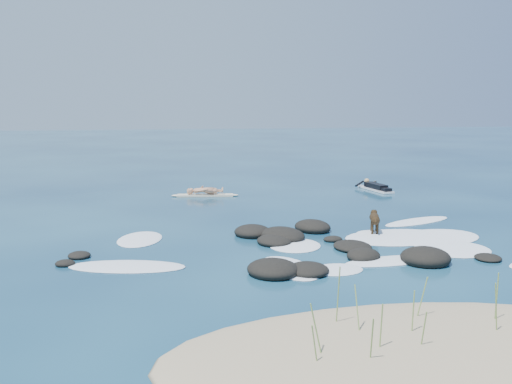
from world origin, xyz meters
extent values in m
plane|color=#0A2642|center=(0.00, 0.00, 0.00)|extent=(160.00, 160.00, 0.00)
ellipsoid|color=#9E8966|center=(0.00, -8.20, 0.00)|extent=(9.00, 4.40, 0.60)
cylinder|color=#789A4A|center=(-1.14, -7.29, 0.72)|extent=(0.03, 0.17, 1.19)
cylinder|color=#789A4A|center=(-0.92, -7.69, 0.59)|extent=(0.07, 0.25, 0.92)
cylinder|color=#789A4A|center=(0.47, -7.30, 0.57)|extent=(0.21, 0.05, 0.89)
cylinder|color=#789A4A|center=(-1.14, -8.86, 0.55)|extent=(0.09, 0.24, 0.85)
cylinder|color=#789A4A|center=(-0.04, -7.99, 0.57)|extent=(0.03, 0.06, 0.90)
cylinder|color=#789A4A|center=(1.37, -8.23, 0.65)|extent=(0.20, 0.15, 1.04)
cylinder|color=#789A4A|center=(1.73, -7.69, 0.63)|extent=(0.05, 0.07, 1.02)
cylinder|color=#789A4A|center=(-2.00, -8.73, 0.49)|extent=(0.16, 0.11, 0.74)
cylinder|color=#789A4A|center=(-0.14, -8.56, 0.50)|extent=(0.05, 0.16, 0.76)
cylinder|color=#789A4A|center=(-1.89, -8.45, 0.60)|extent=(0.23, 0.09, 0.95)
cylinder|color=#789A4A|center=(-0.84, -8.50, 0.57)|extent=(0.03, 0.09, 0.91)
ellipsoid|color=black|center=(-6.31, -0.86, 0.05)|extent=(0.71, 0.75, 0.21)
ellipsoid|color=black|center=(-6.57, -1.62, 0.05)|extent=(0.55, 0.49, 0.20)
ellipsoid|color=black|center=(-0.74, -0.36, 0.09)|extent=(1.24, 1.36, 0.34)
ellipsoid|color=black|center=(-0.36, 0.15, 0.12)|extent=(1.74, 1.93, 0.48)
ellipsoid|color=black|center=(2.72, -3.13, 0.14)|extent=(1.78, 1.80, 0.55)
ellipsoid|color=black|center=(2.99, -2.11, 0.05)|extent=(0.75, 0.74, 0.19)
ellipsoid|color=black|center=(4.52, -3.16, 0.05)|extent=(0.97, 1.02, 0.19)
ellipsoid|color=black|center=(-0.59, -3.46, 0.08)|extent=(1.29, 1.34, 0.34)
ellipsoid|color=black|center=(0.90, 1.16, 0.12)|extent=(1.48, 1.61, 0.48)
ellipsoid|color=black|center=(-1.18, 0.85, 0.11)|extent=(1.29, 1.35, 0.45)
ellipsoid|color=black|center=(1.09, -0.38, 0.05)|extent=(0.59, 0.48, 0.21)
ellipsoid|color=black|center=(1.34, -1.39, 0.07)|extent=(1.12, 1.35, 0.28)
ellipsoid|color=black|center=(1.24, -2.50, 0.10)|extent=(1.22, 1.18, 0.39)
ellipsoid|color=black|center=(-1.45, -3.37, 0.12)|extent=(1.55, 1.62, 0.48)
ellipsoid|color=white|center=(4.22, -1.03, 0.01)|extent=(1.82, 1.51, 0.12)
ellipsoid|color=white|center=(4.17, -1.96, 0.01)|extent=(2.54, 2.50, 0.12)
ellipsoid|color=white|center=(-4.70, 0.93, 0.01)|extent=(1.76, 2.39, 0.12)
ellipsoid|color=white|center=(0.20, -3.35, 0.01)|extent=(1.53, 1.26, 0.12)
ellipsoid|color=white|center=(-5.00, -2.06, 0.01)|extent=(3.24, 1.86, 0.12)
ellipsoid|color=white|center=(5.00, -0.24, 0.01)|extent=(1.88, 1.63, 0.12)
ellipsoid|color=white|center=(4.97, 1.83, 0.01)|extent=(3.20, 2.00, 0.12)
ellipsoid|color=white|center=(4.51, -0.52, 0.01)|extent=(3.34, 2.84, 0.12)
ellipsoid|color=white|center=(1.91, -2.85, 0.01)|extent=(2.84, 1.20, 0.12)
ellipsoid|color=white|center=(-0.93, -2.97, 0.01)|extent=(1.67, 2.57, 0.12)
ellipsoid|color=white|center=(-0.20, -0.71, 0.01)|extent=(1.98, 2.17, 0.12)
ellipsoid|color=white|center=(3.25, -0.32, 0.01)|extent=(3.66, 2.52, 0.12)
ellipsoid|color=white|center=(2.68, 0.33, 0.01)|extent=(1.10, 0.90, 0.12)
cube|color=beige|center=(-1.87, 8.91, 0.05)|extent=(2.58, 0.86, 0.08)
ellipsoid|color=beige|center=(-0.62, 8.74, 0.05)|extent=(0.54, 0.35, 0.09)
ellipsoid|color=beige|center=(-3.12, 9.08, 0.05)|extent=(0.54, 0.35, 0.09)
imported|color=tan|center=(-1.87, 8.91, 0.91)|extent=(0.47, 0.65, 1.64)
cube|color=white|center=(6.43, 9.10, 0.06)|extent=(0.90, 2.51, 0.09)
ellipsoid|color=white|center=(6.25, 10.31, 0.06)|extent=(0.37, 0.57, 0.09)
cube|color=black|center=(6.43, 9.10, 0.22)|extent=(0.66, 1.55, 0.25)
sphere|color=tan|center=(6.30, 9.96, 0.36)|extent=(0.29, 0.29, 0.26)
cylinder|color=black|center=(5.97, 10.08, 0.21)|extent=(0.58, 0.40, 0.28)
cylinder|color=black|center=(6.59, 10.17, 0.21)|extent=(0.62, 0.25, 0.28)
cube|color=black|center=(6.54, 8.27, 0.18)|extent=(0.46, 0.66, 0.16)
cylinder|color=black|center=(2.68, 0.23, 0.51)|extent=(0.47, 0.67, 0.29)
sphere|color=black|center=(2.77, 0.49, 0.51)|extent=(0.39, 0.39, 0.31)
sphere|color=black|center=(2.60, -0.03, 0.51)|extent=(0.35, 0.35, 0.28)
sphere|color=black|center=(2.82, 0.65, 0.62)|extent=(0.28, 0.28, 0.22)
cone|color=black|center=(2.87, 0.78, 0.60)|extent=(0.15, 0.16, 0.11)
cone|color=black|center=(2.77, 0.66, 0.71)|extent=(0.12, 0.10, 0.11)
cone|color=black|center=(2.88, 0.63, 0.71)|extent=(0.12, 0.10, 0.11)
cylinder|color=black|center=(2.67, 0.45, 0.20)|extent=(0.09, 0.09, 0.40)
cylinder|color=black|center=(2.82, 0.40, 0.20)|extent=(0.09, 0.09, 0.40)
cylinder|color=black|center=(2.54, 0.06, 0.20)|extent=(0.09, 0.09, 0.40)
cylinder|color=black|center=(2.69, 0.01, 0.20)|extent=(0.09, 0.09, 0.40)
cylinder|color=black|center=(2.55, -0.16, 0.56)|extent=(0.14, 0.29, 0.17)
camera|label=1|loc=(-4.41, -16.58, 4.13)|focal=40.00mm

